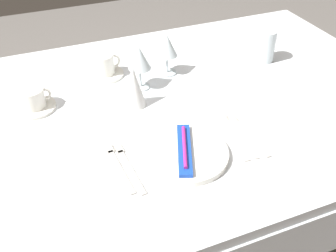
{
  "coord_description": "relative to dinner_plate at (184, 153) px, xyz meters",
  "views": [
    {
      "loc": [
        -0.37,
        -1.01,
        1.48
      ],
      "look_at": [
        -0.02,
        -0.14,
        0.76
      ],
      "focal_mm": 42.51,
      "sensor_mm": 36.0,
      "label": 1
    }
  ],
  "objects": [
    {
      "name": "ground_plane",
      "position": [
        0.02,
        0.26,
        -0.75
      ],
      "size": [
        6.0,
        6.0,
        0.0
      ],
      "primitive_type": "plane",
      "color": "slate"
    },
    {
      "name": "dining_table",
      "position": [
        0.02,
        0.26,
        -0.09
      ],
      "size": [
        1.8,
        1.11,
        0.74
      ],
      "color": "white",
      "rests_on": "ground"
    },
    {
      "name": "dinner_plate",
      "position": [
        0.0,
        0.0,
        0.0
      ],
      "size": [
        0.25,
        0.25,
        0.02
      ],
      "primitive_type": "cylinder",
      "color": "white",
      "rests_on": "dining_table"
    },
    {
      "name": "toothbrush_package",
      "position": [
        0.0,
        0.0,
        0.02
      ],
      "size": [
        0.11,
        0.21,
        0.02
      ],
      "color": "blue",
      "rests_on": "dinner_plate"
    },
    {
      "name": "fork_outer",
      "position": [
        -0.16,
        0.02,
        -0.01
      ],
      "size": [
        0.03,
        0.21,
        0.0
      ],
      "color": "beige",
      "rests_on": "dining_table"
    },
    {
      "name": "fork_inner",
      "position": [
        -0.18,
        0.03,
        -0.01
      ],
      "size": [
        0.03,
        0.21,
        0.0
      ],
      "color": "beige",
      "rests_on": "dining_table"
    },
    {
      "name": "dinner_knife",
      "position": [
        0.16,
        0.01,
        -0.01
      ],
      "size": [
        0.03,
        0.21,
        0.0
      ],
      "color": "beige",
      "rests_on": "dining_table"
    },
    {
      "name": "spoon_soup",
      "position": [
        0.19,
        0.05,
        -0.01
      ],
      "size": [
        0.03,
        0.23,
        0.01
      ],
      "color": "beige",
      "rests_on": "dining_table"
    },
    {
      "name": "spoon_dessert",
      "position": [
        0.21,
        0.04,
        -0.01
      ],
      "size": [
        0.03,
        0.21,
        0.01
      ],
      "color": "beige",
      "rests_on": "dining_table"
    },
    {
      "name": "saucer_left",
      "position": [
        -0.36,
        0.4,
        -0.0
      ],
      "size": [
        0.14,
        0.14,
        0.01
      ],
      "primitive_type": "cylinder",
      "color": "white",
      "rests_on": "dining_table"
    },
    {
      "name": "coffee_cup_left",
      "position": [
        -0.36,
        0.4,
        0.03
      ],
      "size": [
        0.11,
        0.08,
        0.06
      ],
      "color": "white",
      "rests_on": "saucer_left"
    },
    {
      "name": "saucer_right",
      "position": [
        -0.09,
        0.52,
        -0.0
      ],
      "size": [
        0.14,
        0.14,
        0.01
      ],
      "primitive_type": "cylinder",
      "color": "white",
      "rests_on": "dining_table"
    },
    {
      "name": "coffee_cup_right",
      "position": [
        -0.09,
        0.52,
        0.04
      ],
      "size": [
        0.1,
        0.08,
        0.07
      ],
      "color": "white",
      "rests_on": "saucer_right"
    },
    {
      "name": "wine_glass_centre",
      "position": [
        0.13,
        0.45,
        0.1
      ],
      "size": [
        0.08,
        0.08,
        0.15
      ],
      "color": "silver",
      "rests_on": "dining_table"
    },
    {
      "name": "wine_glass_left",
      "position": [
        0.01,
        0.39,
        0.1
      ],
      "size": [
        0.08,
        0.08,
        0.16
      ],
      "color": "silver",
      "rests_on": "dining_table"
    },
    {
      "name": "drink_tumbler",
      "position": [
        0.51,
        0.4,
        0.05
      ],
      "size": [
        0.07,
        0.07,
        0.12
      ],
      "color": "silver",
      "rests_on": "dining_table"
    },
    {
      "name": "napkin_folded",
      "position": [
        -0.05,
        0.29,
        0.06
      ],
      "size": [
        0.08,
        0.08,
        0.15
      ],
      "primitive_type": "cone",
      "color": "white",
      "rests_on": "dining_table"
    }
  ]
}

